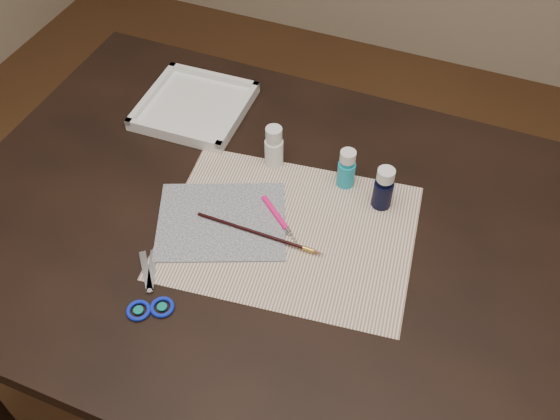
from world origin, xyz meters
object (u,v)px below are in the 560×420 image
at_px(canvas, 221,221).
at_px(paint_bottle_navy, 384,188).
at_px(paint_bottle_white, 274,146).
at_px(palette_tray, 195,106).
at_px(scissors, 146,285).
at_px(paper, 289,231).
at_px(paint_bottle_cyan, 347,168).

relative_size(canvas, paint_bottle_navy, 2.57).
distance_m(paint_bottle_white, palette_tray, 0.25).
bearing_deg(paint_bottle_white, canvas, -99.46).
bearing_deg(palette_tray, paint_bottle_navy, -14.06).
bearing_deg(scissors, paint_bottle_white, -52.53).
bearing_deg(paint_bottle_white, paper, -58.78).
distance_m(paint_bottle_navy, scissors, 0.48).
height_order(paper, canvas, canvas).
height_order(scissors, palette_tray, palette_tray).
bearing_deg(canvas, paint_bottle_white, 80.54).
bearing_deg(scissors, paint_bottle_cyan, -72.52).
xyz_separation_m(paint_bottle_cyan, palette_tray, (-0.39, 0.09, -0.03)).
distance_m(canvas, paint_bottle_cyan, 0.27).
relative_size(paint_bottle_navy, palette_tray, 0.42).
relative_size(paper, canvas, 1.92).
relative_size(paper, paint_bottle_white, 4.95).
height_order(paint_bottle_cyan, scissors, paint_bottle_cyan).
xyz_separation_m(paper, palette_tray, (-0.33, 0.25, 0.01)).
bearing_deg(scissors, paint_bottle_navy, -82.71).
height_order(paper, paint_bottle_cyan, paint_bottle_cyan).
bearing_deg(canvas, scissors, -107.91).
bearing_deg(canvas, paint_bottle_cyan, 44.85).
xyz_separation_m(paper, canvas, (-0.13, -0.03, 0.00)).
bearing_deg(paper, palette_tray, 142.74).
xyz_separation_m(paint_bottle_navy, scissors, (-0.33, -0.34, -0.04)).
relative_size(paint_bottle_navy, scissors, 0.57).
relative_size(paint_bottle_white, paint_bottle_navy, 1.00).
distance_m(paint_bottle_navy, palette_tray, 0.49).
relative_size(paper, paint_bottle_cyan, 5.32).
height_order(paper, paint_bottle_white, paint_bottle_white).
height_order(paint_bottle_navy, palette_tray, paint_bottle_navy).
distance_m(paper, paint_bottle_navy, 0.20).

